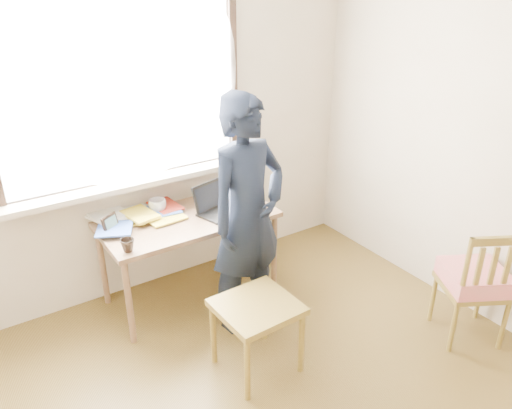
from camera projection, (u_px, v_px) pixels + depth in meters
room_shell at (305, 147)px, 2.14m from camera, size 3.52×4.02×2.61m
desk at (188, 226)px, 3.70m from camera, size 1.28×0.64×0.68m
laptop at (217, 205)px, 3.73m from camera, size 0.38×0.33×0.22m
mug_white at (158, 206)px, 3.73m from camera, size 0.18×0.18×0.10m
mug_dark at (128, 245)px, 3.20m from camera, size 0.13×0.13×0.09m
mouse at (253, 204)px, 3.84m from camera, size 0.09×0.06×0.04m
desk_clutter at (141, 214)px, 3.67m from camera, size 0.78×0.50×0.04m
book_a at (128, 217)px, 3.64m from camera, size 0.33×0.36×0.03m
book_b at (224, 192)px, 4.07m from camera, size 0.30×0.30×0.02m
picture_frame at (110, 224)px, 3.45m from camera, size 0.13×0.09×0.11m
work_chair at (257, 314)px, 3.07m from camera, size 0.48×0.46×0.48m
side_chair at (475, 280)px, 3.32m from camera, size 0.54×0.53×0.87m
person at (248, 216)px, 3.34m from camera, size 0.67×0.50×1.67m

